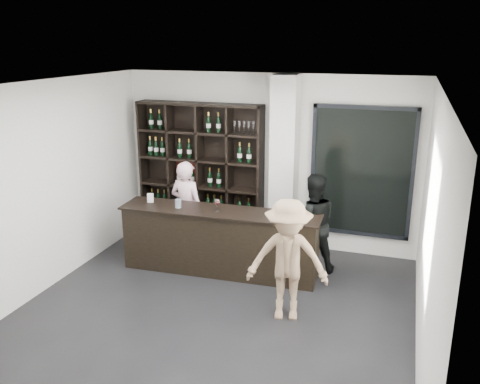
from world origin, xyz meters
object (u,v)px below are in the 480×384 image
(tasting_counter, at_px, (220,241))
(customer, at_px, (288,260))
(taster_black, at_px, (312,223))
(wine_shelf, at_px, (200,173))
(taster_pink, at_px, (187,208))

(tasting_counter, height_order, customer, customer)
(tasting_counter, xyz_separation_m, taster_black, (1.30, 0.49, 0.27))
(tasting_counter, distance_m, taster_black, 1.41)
(wine_shelf, xyz_separation_m, taster_pink, (0.05, -0.72, -0.42))
(taster_black, bearing_deg, taster_pink, -22.58)
(wine_shelf, xyz_separation_m, customer, (2.07, -2.17, -0.41))
(wine_shelf, xyz_separation_m, taster_black, (2.10, -0.72, -0.43))
(wine_shelf, xyz_separation_m, tasting_counter, (0.80, -1.20, -0.70))
(taster_pink, xyz_separation_m, customer, (2.02, -1.45, 0.00))
(taster_pink, relative_size, customer, 1.00)
(tasting_counter, height_order, taster_pink, taster_pink)
(taster_pink, xyz_separation_m, taster_black, (2.05, 0.00, -0.02))
(customer, bearing_deg, taster_black, 78.20)
(wine_shelf, height_order, taster_black, wine_shelf)
(tasting_counter, distance_m, taster_pink, 0.94)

